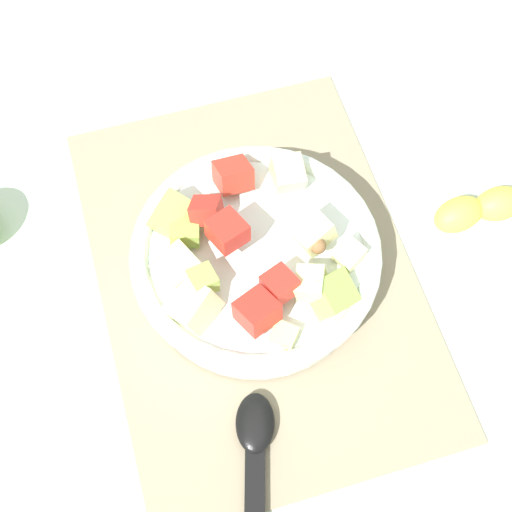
{
  "coord_description": "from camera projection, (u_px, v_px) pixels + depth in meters",
  "views": [
    {
      "loc": [
        -0.3,
        0.09,
        0.67
      ],
      "look_at": [
        0.0,
        -0.0,
        0.04
      ],
      "focal_mm": 50.73,
      "sensor_mm": 36.0,
      "label": 1
    }
  ],
  "objects": [
    {
      "name": "placemat",
      "position": [
        256.0,
        274.0,
        0.74
      ],
      "size": [
        0.45,
        0.31,
        0.01
      ],
      "primitive_type": "cube",
      "color": "gray",
      "rests_on": "ground_plane"
    },
    {
      "name": "banana_whole",
      "position": [
        500.0,
        204.0,
        0.76
      ],
      "size": [
        0.05,
        0.15,
        0.04
      ],
      "color": "yellow",
      "rests_on": "ground_plane"
    },
    {
      "name": "serving_spoon",
      "position": [
        255.0,
        483.0,
        0.64
      ],
      "size": [
        0.24,
        0.09,
        0.01
      ],
      "color": "black",
      "rests_on": "placemat"
    },
    {
      "name": "ground_plane",
      "position": [
        256.0,
        275.0,
        0.74
      ],
      "size": [
        2.4,
        2.4,
        0.0
      ],
      "primitive_type": "plane",
      "color": "silver"
    },
    {
      "name": "salad_bowl",
      "position": [
        255.0,
        258.0,
        0.7
      ],
      "size": [
        0.24,
        0.24,
        0.1
      ],
      "color": "white",
      "rests_on": "placemat"
    }
  ]
}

